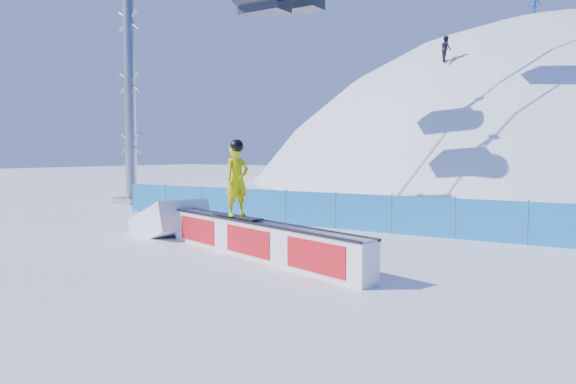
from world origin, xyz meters
The scene contains 7 objects.
ground centered at (0.00, 0.00, 0.00)m, with size 160.00×160.00×0.00m, color white.
snow_hill centered at (0.00, 42.00, -18.00)m, with size 64.00×64.00×64.00m.
safety_fence centered at (0.00, 4.50, 0.60)m, with size 22.05×0.05×1.30m.
rail_box centered at (-0.03, -1.18, 0.45)m, with size 7.40×2.96×0.92m.
snow_ramp centered at (-4.56, 0.36, 0.00)m, with size 2.42×1.61×0.91m, color white, non-canonical shape.
snowboarder centered at (-0.82, -0.91, 1.88)m, with size 1.88×0.92×1.95m.
distant_skiers centered at (1.95, 30.91, 11.81)m, with size 14.84×13.04×6.77m.
Camera 1 is at (8.04, -11.83, 2.53)m, focal length 35.00 mm.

